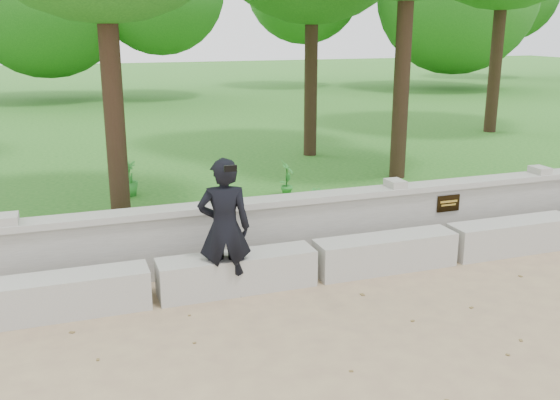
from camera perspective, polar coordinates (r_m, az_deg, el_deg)
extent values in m
plane|color=tan|center=(7.49, 23.57, -9.99)|extent=(80.00, 80.00, 0.00)
cube|color=#21601B|center=(19.66, -5.03, 6.98)|extent=(40.00, 22.00, 0.25)
cube|color=#B2B0A8|center=(7.31, -19.37, -8.24)|extent=(1.90, 0.45, 0.45)
cube|color=#B2B0A8|center=(7.53, -3.92, -6.62)|extent=(1.90, 0.45, 0.45)
cube|color=#B2B0A8|center=(8.25, 9.62, -4.79)|extent=(1.90, 0.45, 0.45)
cube|color=#B2B0A8|center=(9.35, 20.44, -3.12)|extent=(1.90, 0.45, 0.45)
cube|color=#A8A69E|center=(9.25, 13.02, -1.50)|extent=(12.50, 0.25, 0.82)
cube|color=#B2B0A8|center=(9.13, 13.20, 1.20)|extent=(12.50, 0.35, 0.08)
cube|color=black|center=(9.24, 15.14, -0.30)|extent=(0.36, 0.02, 0.24)
imported|color=black|center=(7.19, -5.10, -2.59)|extent=(0.68, 0.52, 1.66)
cube|color=black|center=(6.67, -4.55, 2.89)|extent=(0.14, 0.05, 0.07)
cylinder|color=#382619|center=(8.98, -15.13, 10.42)|extent=(0.28, 0.28, 4.17)
cylinder|color=#382619|center=(13.91, 2.86, 12.72)|extent=(0.29, 0.29, 4.23)
cylinder|color=#382619|center=(11.97, 11.16, 12.36)|extent=(0.30, 0.30, 4.39)
cylinder|color=#382619|center=(18.06, 19.27, 13.51)|extent=(0.33, 0.33, 4.82)
imported|color=#2F8C30|center=(10.58, 0.63, 2.02)|extent=(0.37, 0.42, 0.66)
imported|color=#2F8C30|center=(9.19, 3.40, -0.59)|extent=(0.35, 0.36, 0.52)
imported|color=#2F8C30|center=(10.98, -13.68, 1.91)|extent=(0.40, 0.42, 0.60)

